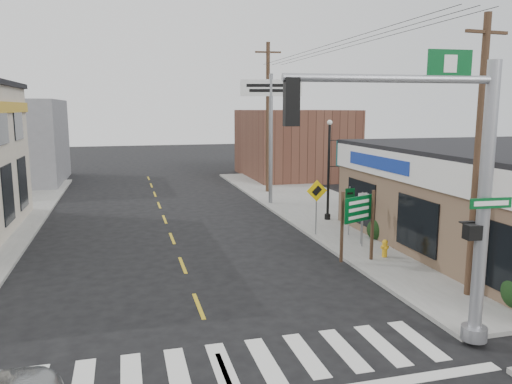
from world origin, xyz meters
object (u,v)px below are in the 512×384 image
object	(u,v)px
bare_tree	(466,177)
guide_sign	(358,216)
fire_hydrant	(385,247)
utility_pole_near	(478,156)
traffic_signal_pole	(456,176)
utility_pole_far	(268,117)
dance_center_sign	(271,108)
lamp_post	(330,162)

from	to	relation	value
bare_tree	guide_sign	bearing A→B (deg)	144.56
fire_hydrant	bare_tree	distance (m)	4.08
fire_hydrant	utility_pole_near	size ratio (longest dim) A/B	0.08
traffic_signal_pole	utility_pole_far	bearing A→B (deg)	88.28
utility_pole_near	utility_pole_far	xyz separation A→B (m)	(-0.56, 19.94, 0.82)
fire_hydrant	dance_center_sign	world-z (taller)	dance_center_sign
guide_sign	bare_tree	distance (m)	3.92
traffic_signal_pole	dance_center_sign	bearing A→B (deg)	90.18
bare_tree	utility_pole_far	world-z (taller)	utility_pole_far
guide_sign	fire_hydrant	xyz separation A→B (m)	(1.26, 0.19, -1.35)
traffic_signal_pole	dance_center_sign	world-z (taller)	dance_center_sign
guide_sign	bare_tree	size ratio (longest dim) A/B	0.62
guide_sign	utility_pole_near	world-z (taller)	utility_pole_near
lamp_post	utility_pole_far	distance (m)	9.40
fire_hydrant	lamp_post	distance (m)	7.15
fire_hydrant	dance_center_sign	distance (m)	12.91
bare_tree	utility_pole_near	distance (m)	2.40
guide_sign	fire_hydrant	world-z (taller)	guide_sign
bare_tree	utility_pole_near	bearing A→B (deg)	-121.22
fire_hydrant	lamp_post	world-z (taller)	lamp_post
lamp_post	bare_tree	size ratio (longest dim) A/B	1.19
traffic_signal_pole	guide_sign	world-z (taller)	traffic_signal_pole
dance_center_sign	utility_pole_far	xyz separation A→B (m)	(1.00, 4.06, -0.58)
traffic_signal_pole	fire_hydrant	xyz separation A→B (m)	(2.18, 6.80, -3.73)
traffic_signal_pole	utility_pole_far	xyz separation A→B (m)	(2.12, 22.59, 0.97)
guide_sign	utility_pole_far	size ratio (longest dim) A/B	0.27
fire_hydrant	utility_pole_near	bearing A→B (deg)	-83.08
guide_sign	bare_tree	bearing A→B (deg)	-60.01
guide_sign	traffic_signal_pole	bearing A→B (deg)	-122.50
fire_hydrant	utility_pole_far	world-z (taller)	utility_pole_far
traffic_signal_pole	utility_pole_near	size ratio (longest dim) A/B	0.83
fire_hydrant	utility_pole_near	distance (m)	5.71
lamp_post	utility_pole_far	world-z (taller)	utility_pole_far
utility_pole_near	fire_hydrant	bearing A→B (deg)	92.81
guide_sign	utility_pole_far	xyz separation A→B (m)	(1.20, 15.97, 3.35)
lamp_post	traffic_signal_pole	bearing A→B (deg)	-109.49
bare_tree	traffic_signal_pole	bearing A→B (deg)	-130.19
dance_center_sign	utility_pole_near	bearing A→B (deg)	-69.26
guide_sign	bare_tree	world-z (taller)	bare_tree
bare_tree	lamp_post	bearing A→B (deg)	97.15
dance_center_sign	utility_pole_far	bearing A→B (deg)	91.27
lamp_post	dance_center_sign	size ratio (longest dim) A/B	0.67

